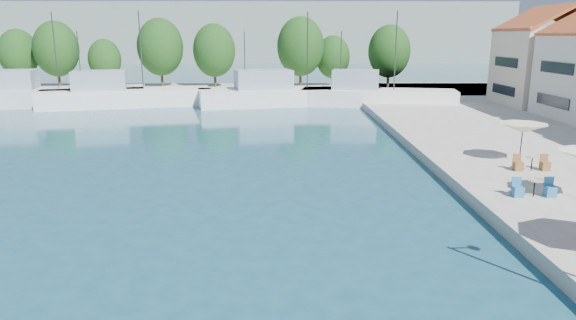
{
  "coord_description": "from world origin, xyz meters",
  "views": [
    {
      "loc": [
        -2.27,
        0.04,
        7.38
      ],
      "look_at": [
        -2.01,
        26.0,
        1.05
      ],
      "focal_mm": 32.0,
      "sensor_mm": 36.0,
      "label": 1
    }
  ],
  "objects_px": {
    "trawler_01": "(32,96)",
    "trawler_04": "(374,96)",
    "trawler_03": "(285,95)",
    "trawler_02": "(122,96)",
    "umbrella_cream": "(523,128)"
  },
  "relations": [
    {
      "from": "trawler_02",
      "to": "umbrella_cream",
      "type": "distance_m",
      "value": 40.59
    },
    {
      "from": "trawler_01",
      "to": "trawler_03",
      "type": "height_order",
      "value": "same"
    },
    {
      "from": "trawler_01",
      "to": "trawler_03",
      "type": "distance_m",
      "value": 27.24
    },
    {
      "from": "trawler_04",
      "to": "umbrella_cream",
      "type": "relative_size",
      "value": 6.33
    },
    {
      "from": "trawler_04",
      "to": "umbrella_cream",
      "type": "xyz_separation_m",
      "value": [
        3.45,
        -26.9,
        1.37
      ]
    },
    {
      "from": "trawler_03",
      "to": "trawler_01",
      "type": "bearing_deg",
      "value": 168.38
    },
    {
      "from": "trawler_03",
      "to": "trawler_04",
      "type": "xyz_separation_m",
      "value": [
        9.42,
        -1.26,
        0.0
      ]
    },
    {
      "from": "trawler_03",
      "to": "trawler_04",
      "type": "bearing_deg",
      "value": -20.01
    },
    {
      "from": "trawler_01",
      "to": "trawler_04",
      "type": "xyz_separation_m",
      "value": [
        36.66,
        -0.9,
        0.0
      ]
    },
    {
      "from": "trawler_01",
      "to": "trawler_02",
      "type": "relative_size",
      "value": 1.27
    },
    {
      "from": "trawler_04",
      "to": "trawler_03",
      "type": "bearing_deg",
      "value": -177.36
    },
    {
      "from": "trawler_03",
      "to": "umbrella_cream",
      "type": "distance_m",
      "value": 30.99
    },
    {
      "from": "trawler_03",
      "to": "umbrella_cream",
      "type": "xyz_separation_m",
      "value": [
        12.87,
        -28.16,
        1.38
      ]
    },
    {
      "from": "trawler_01",
      "to": "umbrella_cream",
      "type": "height_order",
      "value": "trawler_01"
    },
    {
      "from": "trawler_03",
      "to": "umbrella_cream",
      "type": "height_order",
      "value": "trawler_03"
    }
  ]
}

